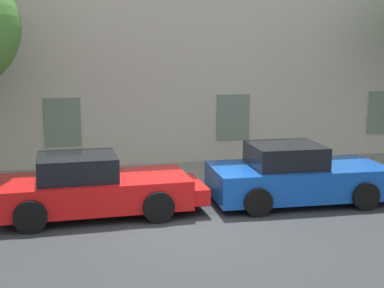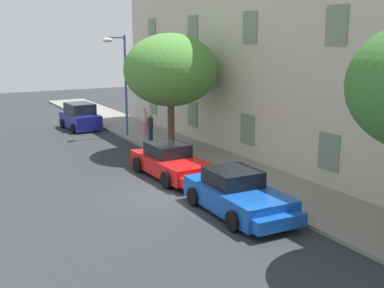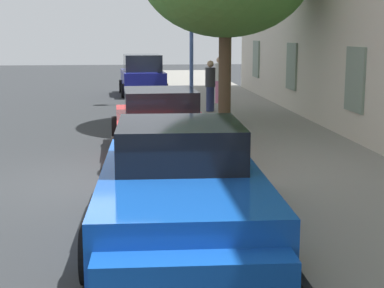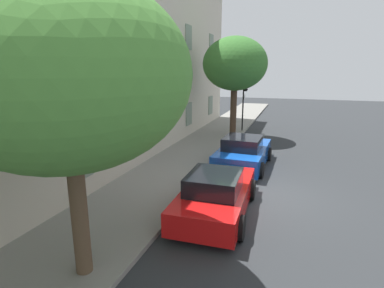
{
  "view_description": "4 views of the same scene",
  "coord_description": "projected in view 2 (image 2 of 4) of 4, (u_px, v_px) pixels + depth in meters",
  "views": [
    {
      "loc": [
        -2.58,
        -11.3,
        3.97
      ],
      "look_at": [
        0.68,
        3.01,
        1.3
      ],
      "focal_mm": 51.43,
      "sensor_mm": 36.0,
      "label": 1
    },
    {
      "loc": [
        16.42,
        -7.95,
        6.07
      ],
      "look_at": [
        -0.16,
        1.37,
        1.86
      ],
      "focal_mm": 45.59,
      "sensor_mm": 36.0,
      "label": 2
    },
    {
      "loc": [
        10.42,
        0.79,
        2.67
      ],
      "look_at": [
        1.88,
        1.66,
        1.03
      ],
      "focal_mm": 54.76,
      "sensor_mm": 36.0,
      "label": 3
    },
    {
      "loc": [
        -10.84,
        -0.74,
        4.49
      ],
      "look_at": [
        0.28,
        3.03,
        1.6
      ],
      "focal_mm": 28.35,
      "sensor_mm": 36.0,
      "label": 4
    }
  ],
  "objects": [
    {
      "name": "building_facade",
      "position": [
        324.0,
        51.0,
        21.78
      ],
      "size": [
        34.29,
        4.72,
        10.86
      ],
      "color": "beige",
      "rests_on": "ground"
    },
    {
      "name": "pedestrian_admiring",
      "position": [
        150.0,
        128.0,
        27.68
      ],
      "size": [
        0.35,
        0.35,
        1.65
      ],
      "color": "navy",
      "rests_on": "sidewalk"
    },
    {
      "name": "tree_midblock",
      "position": [
        171.0,
        70.0,
        24.92
      ],
      "size": [
        4.82,
        4.82,
        6.11
      ],
      "color": "brown",
      "rests_on": "sidewalk"
    },
    {
      "name": "sidewalk",
      "position": [
        252.0,
        178.0,
        21.12
      ],
      "size": [
        60.0,
        3.41,
        0.14
      ],
      "primitive_type": "cube",
      "color": "gray",
      "rests_on": "ground"
    },
    {
      "name": "street_lamp",
      "position": [
        119.0,
        68.0,
        28.93
      ],
      "size": [
        0.44,
        1.42,
        6.0
      ],
      "color": "#3F5999",
      "rests_on": "sidewalk"
    },
    {
      "name": "pedestrian_strolling",
      "position": [
        145.0,
        121.0,
        29.88
      ],
      "size": [
        0.5,
        0.5,
        1.67
      ],
      "color": "pink",
      "rests_on": "sidewalk"
    },
    {
      "name": "sportscar_yellow_flank",
      "position": [
        240.0,
        196.0,
        16.89
      ],
      "size": [
        4.84,
        2.39,
        1.49
      ],
      "color": "#144CB2",
      "rests_on": "ground"
    },
    {
      "name": "ground_plane",
      "position": [
        164.0,
        195.0,
        19.09
      ],
      "size": [
        80.0,
        80.0,
        0.0
      ],
      "primitive_type": "plane",
      "color": "#2B2D30"
    },
    {
      "name": "hatchback_parked",
      "position": [
        80.0,
        117.0,
        32.43
      ],
      "size": [
        3.61,
        2.09,
        1.75
      ],
      "color": "navy",
      "rests_on": "ground"
    },
    {
      "name": "sportscar_red_lead",
      "position": [
        173.0,
        163.0,
        21.29
      ],
      "size": [
        4.93,
        2.26,
        1.45
      ],
      "color": "red",
      "rests_on": "ground"
    }
  ]
}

